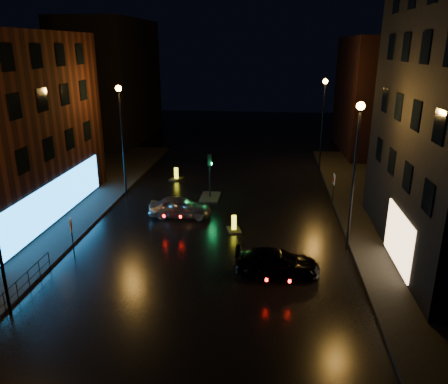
{
  "coord_description": "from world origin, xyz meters",
  "views": [
    {
      "loc": [
        3.19,
        -17.27,
        11.12
      ],
      "look_at": [
        0.59,
        7.25,
        2.8
      ],
      "focal_mm": 35.0,
      "sensor_mm": 36.0,
      "label": 1
    }
  ],
  "objects_px": {
    "silver_hatchback": "(180,207)",
    "road_sign_right": "(334,182)",
    "dark_sedan": "(277,262)",
    "road_sign_left": "(71,229)",
    "traffic_signal": "(210,192)",
    "bollard_near": "(234,227)",
    "bollard_far": "(176,177)"
  },
  "relations": [
    {
      "from": "bollard_near",
      "to": "road_sign_right",
      "type": "height_order",
      "value": "road_sign_right"
    },
    {
      "from": "silver_hatchback",
      "to": "bollard_far",
      "type": "distance_m",
      "value": 8.77
    },
    {
      "from": "silver_hatchback",
      "to": "dark_sedan",
      "type": "xyz_separation_m",
      "value": [
        6.48,
        -7.14,
        -0.08
      ]
    },
    {
      "from": "dark_sedan",
      "to": "traffic_signal",
      "type": "bearing_deg",
      "value": 21.77
    },
    {
      "from": "traffic_signal",
      "to": "dark_sedan",
      "type": "xyz_separation_m",
      "value": [
        5.0,
        -11.18,
        0.12
      ]
    },
    {
      "from": "traffic_signal",
      "to": "bollard_near",
      "type": "height_order",
      "value": "traffic_signal"
    },
    {
      "from": "bollard_far",
      "to": "road_sign_left",
      "type": "bearing_deg",
      "value": -78.67
    },
    {
      "from": "road_sign_right",
      "to": "silver_hatchback",
      "type": "bearing_deg",
      "value": 17.08
    },
    {
      "from": "dark_sedan",
      "to": "bollard_far",
      "type": "distance_m",
      "value": 17.85
    },
    {
      "from": "bollard_far",
      "to": "road_sign_left",
      "type": "xyz_separation_m",
      "value": [
        -2.59,
        -14.93,
        1.42
      ]
    },
    {
      "from": "traffic_signal",
      "to": "road_sign_right",
      "type": "relative_size",
      "value": 1.45
    },
    {
      "from": "traffic_signal",
      "to": "road_sign_right",
      "type": "bearing_deg",
      "value": -4.14
    },
    {
      "from": "road_sign_right",
      "to": "road_sign_left",
      "type": "bearing_deg",
      "value": 32.07
    },
    {
      "from": "dark_sedan",
      "to": "bollard_near",
      "type": "distance_m",
      "value": 5.81
    },
    {
      "from": "traffic_signal",
      "to": "road_sign_left",
      "type": "height_order",
      "value": "traffic_signal"
    },
    {
      "from": "bollard_far",
      "to": "road_sign_right",
      "type": "distance_m",
      "value": 13.75
    },
    {
      "from": "road_sign_left",
      "to": "bollard_far",
      "type": "bearing_deg",
      "value": 61.16
    },
    {
      "from": "dark_sedan",
      "to": "road_sign_right",
      "type": "distance_m",
      "value": 11.35
    },
    {
      "from": "road_sign_right",
      "to": "traffic_signal",
      "type": "bearing_deg",
      "value": -4.8
    },
    {
      "from": "bollard_far",
      "to": "silver_hatchback",
      "type": "bearing_deg",
      "value": -55.04
    },
    {
      "from": "traffic_signal",
      "to": "silver_hatchback",
      "type": "height_order",
      "value": "traffic_signal"
    },
    {
      "from": "dark_sedan",
      "to": "road_sign_right",
      "type": "height_order",
      "value": "road_sign_right"
    },
    {
      "from": "silver_hatchback",
      "to": "road_sign_right",
      "type": "xyz_separation_m",
      "value": [
        10.58,
        3.38,
        1.07
      ]
    },
    {
      "from": "dark_sedan",
      "to": "bollard_far",
      "type": "height_order",
      "value": "dark_sedan"
    },
    {
      "from": "dark_sedan",
      "to": "road_sign_right",
      "type": "relative_size",
      "value": 1.82
    },
    {
      "from": "dark_sedan",
      "to": "bollard_near",
      "type": "bearing_deg",
      "value": 24.95
    },
    {
      "from": "silver_hatchback",
      "to": "bollard_far",
      "type": "relative_size",
      "value": 2.92
    },
    {
      "from": "traffic_signal",
      "to": "silver_hatchback",
      "type": "xyz_separation_m",
      "value": [
        -1.48,
        -4.04,
        0.21
      ]
    },
    {
      "from": "traffic_signal",
      "to": "dark_sedan",
      "type": "relative_size",
      "value": 0.8
    },
    {
      "from": "road_sign_left",
      "to": "silver_hatchback",
      "type": "bearing_deg",
      "value": 34.92
    },
    {
      "from": "dark_sedan",
      "to": "road_sign_left",
      "type": "bearing_deg",
      "value": 84.0
    },
    {
      "from": "traffic_signal",
      "to": "road_sign_right",
      "type": "distance_m",
      "value": 9.21
    }
  ]
}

